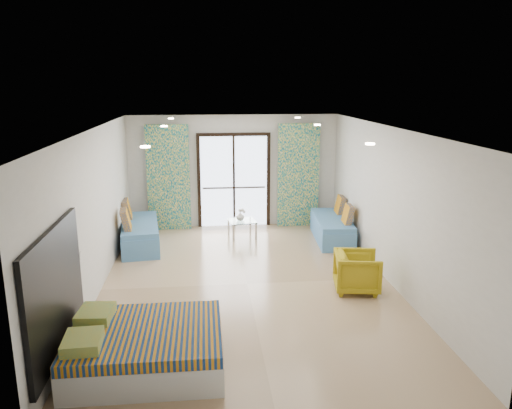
{
  "coord_description": "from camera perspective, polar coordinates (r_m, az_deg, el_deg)",
  "views": [
    {
      "loc": [
        -0.69,
        -8.12,
        3.41
      ],
      "look_at": [
        0.27,
        1.13,
        1.15
      ],
      "focal_mm": 35.0,
      "sensor_mm": 36.0,
      "label": 1
    }
  ],
  "objects": [
    {
      "name": "downlight_f",
      "position": [
        11.34,
        4.78,
        9.87
      ],
      "size": [
        0.12,
        0.12,
        0.02
      ],
      "primitive_type": "cylinder",
      "color": "#FFE0B2",
      "rests_on": "ceiling"
    },
    {
      "name": "headboard",
      "position": [
        6.36,
        -21.91,
        -9.18
      ],
      "size": [
        0.06,
        2.1,
        1.5
      ],
      "primitive_type": "cube",
      "color": "black",
      "rests_on": "floor"
    },
    {
      "name": "daybed_left",
      "position": [
        10.98,
        -13.16,
        -3.2
      ],
      "size": [
        0.97,
        2.0,
        0.95
      ],
      "rotation": [
        0.0,
        0.0,
        0.12
      ],
      "color": "#497CB0",
      "rests_on": "floor"
    },
    {
      "name": "downlight_b",
      "position": [
        6.51,
        12.91,
        6.77
      ],
      "size": [
        0.12,
        0.12,
        0.02
      ],
      "primitive_type": "cylinder",
      "color": "#FFE0B2",
      "rests_on": "ceiling"
    },
    {
      "name": "armchair",
      "position": [
        8.61,
        11.5,
        -7.34
      ],
      "size": [
        0.77,
        0.81,
        0.74
      ],
      "primitive_type": "imported",
      "rotation": [
        0.0,
        0.0,
        1.42
      ],
      "color": "#AE9816",
      "rests_on": "floor"
    },
    {
      "name": "wall_right",
      "position": [
        8.97,
        15.08,
        -0.11
      ],
      "size": [
        0.01,
        7.5,
        2.7
      ],
      "primitive_type": null,
      "color": "silver",
      "rests_on": "ground"
    },
    {
      "name": "switch_plate",
      "position": [
        7.5,
        -19.44,
        -5.53
      ],
      "size": [
        0.02,
        0.1,
        0.1
      ],
      "primitive_type": "cube",
      "color": "silver",
      "rests_on": "wall_left"
    },
    {
      "name": "vase",
      "position": [
        11.3,
        -1.82,
        -1.34
      ],
      "size": [
        0.21,
        0.22,
        0.19
      ],
      "primitive_type": "imported",
      "rotation": [
        0.0,
        0.0,
        0.12
      ],
      "color": "white",
      "rests_on": "coffee_table"
    },
    {
      "name": "downlight_a",
      "position": [
        6.21,
        -12.54,
        6.47
      ],
      "size": [
        0.12,
        0.12,
        0.02
      ],
      "primitive_type": "cylinder",
      "color": "#FFE0B2",
      "rests_on": "ceiling"
    },
    {
      "name": "curtain_right",
      "position": [
        12.1,
        4.85,
        3.32
      ],
      "size": [
        1.0,
        0.1,
        2.5
      ],
      "primitive_type": "cube",
      "color": "beige",
      "rests_on": "floor"
    },
    {
      "name": "wall_back",
      "position": [
        12.07,
        -2.56,
        3.82
      ],
      "size": [
        5.0,
        0.01,
        2.7
      ],
      "primitive_type": null,
      "color": "silver",
      "rests_on": "ground"
    },
    {
      "name": "wall_left",
      "position": [
        8.58,
        -17.93,
        -0.93
      ],
      "size": [
        0.01,
        7.5,
        2.7
      ],
      "primitive_type": null,
      "color": "silver",
      "rests_on": "ground"
    },
    {
      "name": "downlight_e",
      "position": [
        11.17,
        -9.69,
        9.66
      ],
      "size": [
        0.12,
        0.12,
        0.02
      ],
      "primitive_type": "cylinder",
      "color": "#FFE0B2",
      "rests_on": "ceiling"
    },
    {
      "name": "coffee_table",
      "position": [
        11.32,
        -1.61,
        -2.04
      ],
      "size": [
        0.68,
        0.68,
        0.68
      ],
      "rotation": [
        0.0,
        0.0,
        0.16
      ],
      "color": "silver",
      "rests_on": "floor"
    },
    {
      "name": "balcony_rail",
      "position": [
        12.13,
        -2.54,
        1.94
      ],
      "size": [
        1.52,
        0.03,
        0.04
      ],
      "primitive_type": "cube",
      "color": "#595451",
      "rests_on": "balcony_door"
    },
    {
      "name": "downlight_d",
      "position": [
        9.39,
        7.04,
        9.03
      ],
      "size": [
        0.12,
        0.12,
        0.02
      ],
      "primitive_type": "cylinder",
      "color": "#FFE0B2",
      "rests_on": "ceiling"
    },
    {
      "name": "balcony_door",
      "position": [
        12.06,
        -2.55,
        3.36
      ],
      "size": [
        1.76,
        0.08,
        2.28
      ],
      "color": "black",
      "rests_on": "floor"
    },
    {
      "name": "floor",
      "position": [
        8.84,
        -1.01,
        -9.05
      ],
      "size": [
        5.0,
        7.5,
        0.01
      ],
      "primitive_type": null,
      "color": "#9C7E5D",
      "rests_on": "ground"
    },
    {
      "name": "ceiling",
      "position": [
        8.18,
        -1.09,
        8.66
      ],
      "size": [
        5.0,
        7.5,
        0.01
      ],
      "primitive_type": null,
      "color": "silver",
      "rests_on": "ground"
    },
    {
      "name": "wall_front",
      "position": [
        4.89,
        2.78,
        -11.34
      ],
      "size": [
        5.0,
        0.01,
        2.7
      ],
      "primitive_type": null,
      "color": "silver",
      "rests_on": "ground"
    },
    {
      "name": "bed",
      "position": [
        6.5,
        -12.59,
        -15.64
      ],
      "size": [
        1.84,
        1.5,
        0.64
      ],
      "color": "silver",
      "rests_on": "floor"
    },
    {
      "name": "daybed_right",
      "position": [
        11.27,
        8.74,
        -2.62
      ],
      "size": [
        0.85,
        1.89,
        0.91
      ],
      "rotation": [
        0.0,
        0.0,
        -0.07
      ],
      "color": "#497CB0",
      "rests_on": "floor"
    },
    {
      "name": "downlight_c",
      "position": [
        9.18,
        -10.47,
        8.8
      ],
      "size": [
        0.12,
        0.12,
        0.02
      ],
      "primitive_type": "cylinder",
      "color": "#FFE0B2",
      "rests_on": "ceiling"
    },
    {
      "name": "curtain_left",
      "position": [
        11.92,
        -9.97,
        3.01
      ],
      "size": [
        1.0,
        0.1,
        2.5
      ],
      "primitive_type": "cube",
      "color": "beige",
      "rests_on": "floor"
    }
  ]
}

